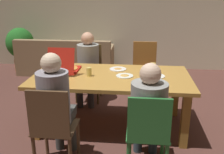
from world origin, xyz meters
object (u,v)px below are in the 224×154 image
at_px(chair_0, 53,126).
at_px(drinking_glass_0, 89,72).
at_px(pizza_box_0, 65,68).
at_px(couch, 67,61).
at_px(person_2, 88,62).
at_px(potted_plant, 20,45).
at_px(plate_3, 156,76).
at_px(chair_3, 144,70).
at_px(plate_2, 125,76).
at_px(chair_2, 90,69).
at_px(drinking_glass_1, 143,85).
at_px(drinking_glass_2, 153,67).
at_px(person_1, 148,108).
at_px(plate_1, 159,84).
at_px(plate_0, 118,69).
at_px(person_0, 56,102).
at_px(dining_table, 111,82).
at_px(chair_1, 148,132).

xyz_separation_m(chair_0, drinking_glass_0, (0.19, 0.95, 0.27)).
relative_size(pizza_box_0, couch, 0.22).
relative_size(person_2, drinking_glass_0, 10.18).
bearing_deg(potted_plant, plate_3, -39.03).
bearing_deg(potted_plant, chair_3, -26.22).
height_order(plate_2, couch, couch).
height_order(chair_2, drinking_glass_1, chair_2).
bearing_deg(couch, plate_3, -51.62).
height_order(chair_3, drinking_glass_2, chair_3).
distance_m(person_2, chair_3, 0.97).
bearing_deg(person_1, plate_2, 108.85).
bearing_deg(potted_plant, pizza_box_0, -53.13).
bearing_deg(plate_1, plate_0, 133.65).
relative_size(chair_3, drinking_glass_1, 9.15).
height_order(plate_2, potted_plant, potted_plant).
bearing_deg(person_0, plate_1, 28.35).
distance_m(dining_table, plate_3, 0.60).
xyz_separation_m(chair_1, potted_plant, (-2.81, 3.38, 0.10)).
height_order(plate_2, drinking_glass_0, drinking_glass_0).
bearing_deg(drinking_glass_1, plate_3, 69.24).
relative_size(pizza_box_0, plate_3, 2.09).
xyz_separation_m(person_1, drinking_glass_1, (-0.05, 0.38, 0.10)).
height_order(person_1, pizza_box_0, person_1).
relative_size(person_1, chair_2, 1.25).
bearing_deg(person_2, person_1, -60.65).
height_order(chair_2, plate_0, chair_2).
height_order(pizza_box_0, drinking_glass_2, pizza_box_0).
relative_size(plate_0, potted_plant, 0.23).
xyz_separation_m(chair_2, person_2, (0.00, -0.15, 0.17)).
relative_size(dining_table, drinking_glass_0, 17.93).
xyz_separation_m(pizza_box_0, drinking_glass_2, (1.20, 0.11, 0.01)).
bearing_deg(chair_2, drinking_glass_1, -58.21).
bearing_deg(drinking_glass_2, pizza_box_0, -174.58).
bearing_deg(drinking_glass_0, plate_1, -14.46).
distance_m(dining_table, person_1, 0.96).
height_order(person_0, drinking_glass_1, person_0).
bearing_deg(couch, person_2, -62.57).
distance_m(chair_1, plate_3, 1.04).
bearing_deg(dining_table, person_1, -61.44).
relative_size(dining_table, couch, 0.98).
xyz_separation_m(chair_2, drinking_glass_0, (0.19, -1.03, 0.27)).
bearing_deg(chair_1, plate_0, 107.20).
bearing_deg(chair_0, drinking_glass_1, 31.81).
xyz_separation_m(person_2, plate_2, (0.65, -0.84, 0.06)).
distance_m(chair_0, drinking_glass_0, 1.01).
relative_size(chair_3, drinking_glass_0, 8.62).
relative_size(chair_0, person_2, 0.80).
bearing_deg(person_0, plate_0, 64.42).
height_order(person_0, potted_plant, person_0).
height_order(chair_1, plate_3, chair_1).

